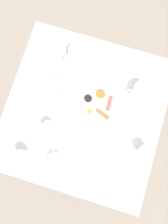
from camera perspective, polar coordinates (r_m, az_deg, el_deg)
ground_plane at (r=2.05m, az=-0.00°, el=-3.04°), size 8.00×8.00×0.00m
table at (r=1.41m, az=-0.00°, el=-0.55°), size 0.96×0.97×0.71m
breakfast_plate at (r=1.35m, az=3.68°, el=1.89°), size 0.26×0.26×0.04m
teapot_near at (r=1.37m, az=15.04°, el=5.37°), size 0.20×0.12×0.12m
teapot_far at (r=1.40m, az=-1.47°, el=15.25°), size 0.16×0.15×0.12m
teacup_with_saucer_left at (r=1.36m, az=-5.67°, el=7.58°), size 0.14×0.14×0.06m
teacup_with_saucer_right at (r=1.32m, az=-7.62°, el=-11.99°), size 0.14×0.14×0.06m
water_glass_tall at (r=1.32m, az=-15.67°, el=-10.88°), size 0.07×0.07×0.13m
water_glass_short at (r=1.30m, az=-9.02°, el=-3.89°), size 0.07×0.07×0.10m
wine_glass_spare at (r=1.32m, az=15.72°, el=-9.56°), size 0.07×0.07×0.11m
fork_by_plate at (r=1.44m, az=9.52°, el=12.47°), size 0.17×0.06×0.00m
knife_by_plate at (r=1.34m, az=2.73°, el=-14.50°), size 0.16×0.18×0.00m
spoon_for_tea at (r=1.44m, az=-10.14°, el=12.21°), size 0.02×0.15×0.00m
fork_spare at (r=1.40m, az=-15.53°, el=0.96°), size 0.16×0.02×0.00m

